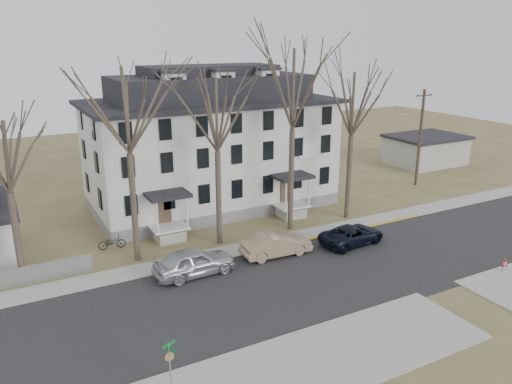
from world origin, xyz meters
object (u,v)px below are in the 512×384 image
tree_mid_left (217,110)px  tree_mid_right (353,100)px  car_silver (194,262)px  street_sign (170,359)px  tree_bungalow (4,152)px  car_navy (352,235)px  bicycle_left (112,243)px  tree_far_left (126,104)px  car_tan (276,245)px  utility_pole_far (420,137)px  fire_hydrant (504,265)px  boarding_house (211,145)px  tree_center (293,83)px

tree_mid_left → tree_mid_right: bearing=0.0°
car_silver → street_sign: size_ratio=2.16×
tree_bungalow → car_silver: (9.51, -3.93, -7.25)m
car_navy → bicycle_left: 16.98m
tree_far_left → car_tan: bearing=-24.5°
tree_mid_left → car_navy: (8.25, -4.71, -8.91)m
car_silver → bicycle_left: bearing=26.9°
car_tan → car_silver: bearing=93.5°
bicycle_left → utility_pole_far: bearing=-78.3°
bicycle_left → fire_hydrant: 26.05m
tree_mid_right → fire_hydrant: (2.46, -12.78, -9.15)m
boarding_house → tree_mid_left: size_ratio=1.63×
tree_far_left → tree_center: (12.00, 0.00, 0.74)m
tree_center → bicycle_left: tree_center is taller
boarding_house → street_sign: size_ratio=8.81×
bicycle_left → car_tan: bearing=-115.2°
car_tan → bicycle_left: bearing=59.0°
utility_pole_far → street_sign: size_ratio=4.02×
street_sign → utility_pole_far: bearing=6.4°
boarding_house → tree_bungalow: 18.17m
tree_far_left → car_silver: size_ratio=2.69×
tree_mid_right → street_sign: (-19.82, -13.51, -8.01)m
car_tan → fire_hydrant: car_tan is taller
tree_center → fire_hydrant: (7.96, -12.78, -10.64)m
utility_pole_far → bicycle_left: (-30.60, -1.66, -4.42)m
tree_mid_left → car_tan: (2.46, -3.85, -8.80)m
tree_mid_right → tree_far_left: bearing=180.0°
tree_center → tree_mid_right: 5.70m
street_sign → tree_far_left: bearing=57.6°
utility_pole_far → car_tan: size_ratio=1.95×
bicycle_left → tree_bungalow: bearing=121.9°
tree_mid_right → car_tan: bearing=-156.9°
fire_hydrant → street_sign: size_ratio=0.38×
car_navy → street_sign: 18.78m
tree_far_left → tree_center: bearing=0.0°
tree_center → fire_hydrant: tree_center is taller
tree_bungalow → car_tan: (15.46, -3.85, -7.32)m
car_silver → car_navy: bearing=-96.1°
tree_far_left → tree_bungalow: (-7.00, 0.00, -2.22)m
car_silver → car_tan: car_silver is taller
car_navy → bicycle_left: size_ratio=2.66×
tree_far_left → fire_hydrant: size_ratio=15.41×
tree_mid_right → utility_pole_far: tree_mid_right is taller
car_tan → bicycle_left: (-9.56, 6.39, -0.31)m
tree_mid_left → car_tan: 9.92m
fire_hydrant → street_sign: 22.32m
tree_bungalow → utility_pole_far: size_ratio=1.13×
boarding_house → bicycle_left: size_ratio=11.16×
tree_center → street_sign: bearing=-136.7°
boarding_house → street_sign: bearing=-117.6°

